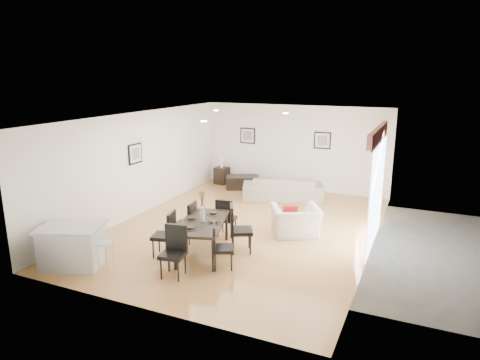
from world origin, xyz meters
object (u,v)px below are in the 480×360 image
at_px(dining_chair_wnear, 167,232).
at_px(side_table, 222,176).
at_px(kitchen_island, 73,245).
at_px(dining_chair_wfar, 188,220).
at_px(armchair, 295,221).
at_px(dining_chair_foot, 226,216).
at_px(dining_chair_efar, 237,226).
at_px(bar_stool, 105,247).
at_px(dining_chair_enear, 219,244).
at_px(coffee_table, 242,182).
at_px(dining_chair_head, 174,248).
at_px(dining_table, 203,225).
at_px(sofa, 283,188).

xyz_separation_m(dining_chair_wnear, side_table, (-1.63, 5.78, -0.25)).
bearing_deg(kitchen_island, dining_chair_wnear, 16.31).
distance_m(side_table, kitchen_island, 6.89).
bearing_deg(dining_chair_wnear, dining_chair_wfar, 166.36).
relative_size(dining_chair_wnear, dining_chair_wfar, 1.04).
xyz_separation_m(armchair, dining_chair_foot, (-1.43, -0.76, 0.16)).
height_order(dining_chair_efar, side_table, dining_chair_efar).
xyz_separation_m(dining_chair_efar, bar_stool, (-1.84, -1.90, -0.05)).
distance_m(dining_chair_enear, coffee_table, 5.91).
bearing_deg(dining_chair_head, coffee_table, 93.05).
bearing_deg(bar_stool, armchair, 51.15).
relative_size(dining_table, dining_chair_foot, 2.08).
bearing_deg(bar_stool, side_table, 98.21).
xyz_separation_m(dining_chair_wfar, coffee_table, (-0.76, 4.67, -0.31)).
bearing_deg(dining_chair_foot, kitchen_island, 45.71).
bearing_deg(dining_chair_foot, side_table, -68.13).
distance_m(armchair, dining_chair_foot, 1.63).
height_order(dining_table, bar_stool, dining_table).
bearing_deg(coffee_table, bar_stool, -112.95).
bearing_deg(dining_chair_efar, kitchen_island, 98.28).
bearing_deg(bar_stool, dining_chair_foot, 64.06).
height_order(dining_chair_foot, kitchen_island, dining_chair_foot).
bearing_deg(dining_chair_efar, armchair, -57.56).
bearing_deg(bar_stool, dining_chair_enear, 29.54).
distance_m(dining_chair_enear, side_table, 6.50).
bearing_deg(sofa, side_table, -41.38).
relative_size(armchair, bar_stool, 1.73).
height_order(coffee_table, bar_stool, bar_stool).
xyz_separation_m(dining_chair_enear, side_table, (-2.85, 5.83, -0.21)).
height_order(armchair, dining_table, dining_table).
relative_size(dining_chair_wfar, side_table, 1.62).
xyz_separation_m(dining_chair_wnear, coffee_table, (-0.76, 5.51, -0.33)).
bearing_deg(dining_chair_wfar, dining_chair_enear, 47.10).
height_order(dining_chair_wfar, dining_chair_foot, dining_chair_wfar).
bearing_deg(dining_chair_wfar, side_table, -168.27).
xyz_separation_m(armchair, kitchen_island, (-3.49, -3.33, 0.07)).
bearing_deg(side_table, dining_chair_foot, -62.55).
bearing_deg(side_table, kitchen_island, -88.46).
relative_size(dining_chair_efar, coffee_table, 0.99).
bearing_deg(coffee_table, armchair, -73.59).
relative_size(sofa, dining_chair_foot, 2.60).
distance_m(dining_table, dining_chair_efar, 0.72).
height_order(armchair, dining_chair_head, dining_chair_head).
distance_m(armchair, dining_table, 2.34).
bearing_deg(dining_chair_wnear, dining_chair_efar, 109.58).
height_order(dining_chair_wnear, dining_chair_enear, dining_chair_wnear).
relative_size(coffee_table, bar_stool, 1.70).
xyz_separation_m(dining_chair_efar, coffee_table, (-1.96, 4.72, -0.36)).
distance_m(dining_chair_wnear, kitchen_island, 1.83).
bearing_deg(dining_chair_foot, armchair, -157.63).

